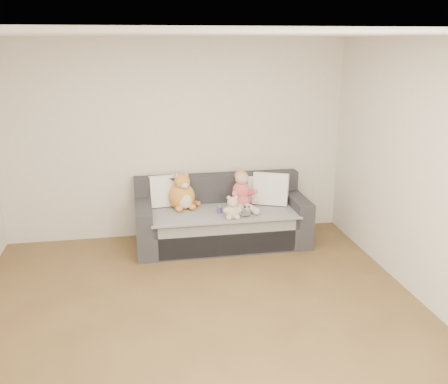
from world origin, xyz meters
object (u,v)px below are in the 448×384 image
toddler (242,193)px  plush_cat (182,194)px  teddy_bear (232,209)px  sippy_cup (220,209)px  sofa (221,220)px

toddler → plush_cat: size_ratio=0.97×
toddler → teddy_bear: size_ratio=1.70×
toddler → sippy_cup: size_ratio=4.66×
sippy_cup → teddy_bear: bearing=-61.6°
toddler → plush_cat: plush_cat is taller
sofa → teddy_bear: (0.06, -0.41, 0.28)m
sofa → teddy_bear: size_ratio=7.41×
plush_cat → teddy_bear: (0.56, -0.50, -0.07)m
teddy_bear → sippy_cup: (-0.12, 0.22, -0.06)m
plush_cat → sippy_cup: bearing=-46.5°
sofa → plush_cat: bearing=169.5°
sofa → plush_cat: size_ratio=4.24×
plush_cat → teddy_bear: bearing=-56.0°
sofa → toddler: (0.27, -0.04, 0.37)m
sippy_cup → plush_cat: bearing=147.8°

